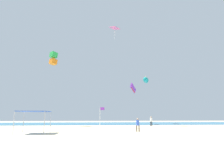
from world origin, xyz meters
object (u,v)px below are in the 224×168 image
at_px(person_near_tent, 138,124).
at_px(kite_parafoil_purple, 133,88).
at_px(canopy_tent, 34,112).
at_px(banner_flag, 101,116).
at_px(person_leftmost, 151,120).
at_px(kite_inflatable_teal, 146,80).
at_px(kite_box_green, 53,58).
at_px(kite_diamond_pink, 115,29).

height_order(person_near_tent, kite_parafoil_purple, kite_parafoil_purple).
xyz_separation_m(person_near_tent, kite_parafoil_purple, (3.82, 21.22, 7.66)).
relative_size(canopy_tent, person_near_tent, 1.95).
height_order(banner_flag, kite_parafoil_purple, kite_parafoil_purple).
relative_size(person_leftmost, banner_flag, 0.61).
bearing_deg(person_near_tent, person_leftmost, 73.95).
xyz_separation_m(person_near_tent, banner_flag, (-4.55, 1.60, 0.90)).
xyz_separation_m(kite_inflatable_teal, kite_box_green, (-22.96, -9.48, 2.54)).
distance_m(person_near_tent, banner_flag, 4.91).
height_order(banner_flag, kite_diamond_pink, kite_diamond_pink).
bearing_deg(kite_parafoil_purple, kite_inflatable_teal, -15.50).
relative_size(person_near_tent, kite_box_green, 0.58).
height_order(person_near_tent, kite_diamond_pink, kite_diamond_pink).
xyz_separation_m(kite_parafoil_purple, kite_inflatable_teal, (4.60, 4.82, 3.10)).
distance_m(person_leftmost, banner_flag, 15.25).
height_order(canopy_tent, banner_flag, banner_flag).
xyz_separation_m(kite_parafoil_purple, kite_diamond_pink, (-4.68, -1.86, 14.54)).
distance_m(kite_diamond_pink, kite_box_green, 16.57).
xyz_separation_m(person_near_tent, kite_diamond_pink, (-0.86, 19.36, 22.21)).
bearing_deg(person_leftmost, kite_parafoil_purple, 166.39).
bearing_deg(kite_diamond_pink, kite_inflatable_teal, -7.64).
bearing_deg(person_near_tent, kite_diamond_pink, 99.82).
relative_size(banner_flag, kite_diamond_pink, 0.97).
xyz_separation_m(person_near_tent, kite_inflatable_teal, (8.41, 26.04, 10.76)).
bearing_deg(kite_inflatable_teal, person_leftmost, 7.17).
distance_m(kite_parafoil_purple, kite_inflatable_teal, 7.35).
bearing_deg(kite_box_green, person_near_tent, -3.44).
bearing_deg(kite_inflatable_teal, kite_box_green, -48.22).
distance_m(banner_flag, kite_inflatable_teal, 29.37).
relative_size(person_near_tent, banner_flag, 0.54).
relative_size(person_near_tent, kite_inflatable_teal, 0.32).
relative_size(person_near_tent, person_leftmost, 0.89).
relative_size(kite_inflatable_teal, kite_box_green, 1.82).
bearing_deg(person_near_tent, kite_inflatable_teal, 79.38).
distance_m(person_near_tent, kite_inflatable_teal, 29.41).
height_order(person_near_tent, person_leftmost, person_leftmost).
bearing_deg(kite_parafoil_purple, person_near_tent, -162.09).
distance_m(banner_flag, kite_box_green, 21.85).
bearing_deg(banner_flag, kite_diamond_pink, 78.26).
xyz_separation_m(canopy_tent, person_leftmost, (17.67, 14.19, -1.21)).
bearing_deg(banner_flag, kite_inflatable_teal, 62.06).
bearing_deg(person_near_tent, banner_flag, 167.86).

